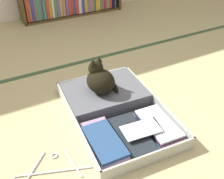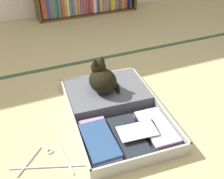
{
  "view_description": "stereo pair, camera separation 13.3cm",
  "coord_description": "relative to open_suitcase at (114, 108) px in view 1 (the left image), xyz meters",
  "views": [
    {
      "loc": [
        -0.74,
        -0.97,
        1.2
      ],
      "look_at": [
        -0.08,
        0.26,
        0.21
      ],
      "focal_mm": 42.49,
      "sensor_mm": 36.0,
      "label": 1
    },
    {
      "loc": [
        -0.62,
        -1.03,
        1.2
      ],
      "look_at": [
        -0.08,
        0.26,
        0.21
      ],
      "focal_mm": 42.49,
      "sensor_mm": 36.0,
      "label": 2
    }
  ],
  "objects": [
    {
      "name": "ground_plane",
      "position": [
        0.06,
        -0.27,
        -0.04
      ],
      "size": [
        10.0,
        10.0,
        0.0
      ],
      "primitive_type": "plane",
      "color": "tan"
    },
    {
      "name": "tatami_border",
      "position": [
        0.06,
        0.77,
        -0.04
      ],
      "size": [
        4.8,
        0.05,
        0.0
      ],
      "color": "#345230",
      "rests_on": "ground_plane"
    },
    {
      "name": "open_suitcase",
      "position": [
        0.0,
        0.0,
        0.0
      ],
      "size": [
        0.66,
        0.93,
        0.09
      ],
      "color": "#B1B4AA",
      "rests_on": "ground_plane"
    },
    {
      "name": "black_cat",
      "position": [
        -0.02,
        0.17,
        0.14
      ],
      "size": [
        0.25,
        0.26,
        0.25
      ],
      "color": "black",
      "rests_on": "open_suitcase"
    },
    {
      "name": "clothes_hanger",
      "position": [
        -0.51,
        -0.25,
        -0.03
      ],
      "size": [
        0.39,
        0.27,
        0.01
      ],
      "color": "silver",
      "rests_on": "ground_plane"
    }
  ]
}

